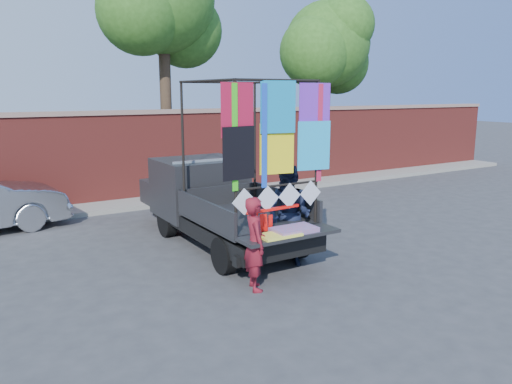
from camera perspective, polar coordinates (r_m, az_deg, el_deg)
ground at (r=9.14m, az=3.58°, el=-8.56°), size 90.00×90.00×0.00m
brick_wall at (r=14.98m, az=-11.94°, el=4.26°), size 30.00×0.45×2.61m
curb at (r=14.54m, az=-10.81°, el=-0.97°), size 30.00×1.20×0.12m
tree_mid at (r=16.48m, az=-10.45°, el=20.20°), size 4.20×3.30×7.73m
tree_right at (r=19.69m, az=8.32°, el=16.02°), size 4.20×3.30×6.62m
pickup_truck at (r=10.74m, az=-5.24°, el=-0.93°), size 2.10×5.27×3.32m
woman at (r=7.92m, az=-0.11°, el=-5.93°), size 0.50×0.63×1.51m
man at (r=9.06m, az=3.78°, el=-2.65°), size 0.99×1.10×1.84m
streamer_bundle at (r=8.38m, az=1.35°, el=-3.48°), size 1.06×0.10×0.72m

